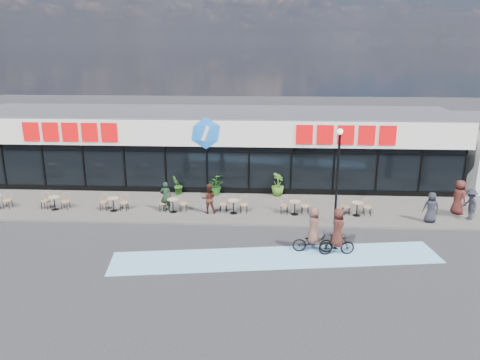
% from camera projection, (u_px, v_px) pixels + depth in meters
% --- Properties ---
extents(ground, '(120.00, 120.00, 0.00)m').
position_uv_depth(ground, '(189.00, 241.00, 21.63)').
color(ground, '#28282B').
rests_on(ground, ground).
extents(sidewalk, '(44.00, 5.00, 0.10)m').
position_uv_depth(sidewalk, '(202.00, 207.00, 25.93)').
color(sidewalk, '#5A5750').
rests_on(sidewalk, ground).
extents(bike_lane, '(14.17, 4.13, 0.01)m').
position_uv_depth(bike_lane, '(276.00, 258.00, 19.98)').
color(bike_lane, '#76B5E0').
rests_on(bike_lane, ground).
extents(building, '(30.60, 6.57, 4.75)m').
position_uv_depth(building, '(212.00, 146.00, 30.47)').
color(building, black).
rests_on(building, ground).
extents(lamp_post, '(0.28, 0.28, 4.83)m').
position_uv_depth(lamp_post, '(338.00, 168.00, 22.61)').
color(lamp_post, black).
rests_on(lamp_post, sidewalk).
extents(bistro_set_1, '(1.54, 0.62, 0.90)m').
position_uv_depth(bistro_set_1, '(55.00, 201.00, 25.36)').
color(bistro_set_1, tan).
rests_on(bistro_set_1, sidewalk).
extents(bistro_set_2, '(1.54, 0.62, 0.90)m').
position_uv_depth(bistro_set_2, '(114.00, 202.00, 25.18)').
color(bistro_set_2, tan).
rests_on(bistro_set_2, sidewalk).
extents(bistro_set_3, '(1.54, 0.62, 0.90)m').
position_uv_depth(bistro_set_3, '(173.00, 203.00, 25.01)').
color(bistro_set_3, tan).
rests_on(bistro_set_3, sidewalk).
extents(bistro_set_4, '(1.54, 0.62, 0.90)m').
position_uv_depth(bistro_set_4, '(234.00, 205.00, 24.83)').
color(bistro_set_4, tan).
rests_on(bistro_set_4, sidewalk).
extents(bistro_set_5, '(1.54, 0.62, 0.90)m').
position_uv_depth(bistro_set_5, '(295.00, 206.00, 24.66)').
color(bistro_set_5, tan).
rests_on(bistro_set_5, sidewalk).
extents(bistro_set_6, '(1.54, 0.62, 0.90)m').
position_uv_depth(bistro_set_6, '(357.00, 207.00, 24.49)').
color(bistro_set_6, tan).
rests_on(bistro_set_6, sidewalk).
extents(potted_plant_left, '(0.78, 0.82, 1.17)m').
position_uv_depth(potted_plant_left, '(177.00, 185.00, 27.71)').
color(potted_plant_left, '#245317').
rests_on(potted_plant_left, sidewalk).
extents(potted_plant_mid, '(1.29, 1.34, 1.13)m').
position_uv_depth(potted_plant_mid, '(215.00, 185.00, 27.76)').
color(potted_plant_mid, '#215719').
rests_on(potted_plant_mid, sidewalk).
extents(potted_plant_right, '(1.01, 1.01, 1.35)m').
position_uv_depth(potted_plant_right, '(278.00, 184.00, 27.59)').
color(potted_plant_right, '#38621C').
rests_on(potted_plant_right, sidewalk).
extents(patron_left, '(0.65, 0.47, 1.64)m').
position_uv_depth(patron_left, '(166.00, 196.00, 24.99)').
color(patron_left, black).
rests_on(patron_left, sidewalk).
extents(patron_right, '(0.85, 0.70, 1.62)m').
position_uv_depth(patron_right, '(209.00, 198.00, 24.70)').
color(patron_right, '#442118').
rests_on(patron_right, sidewalk).
extents(pedestrian_a, '(0.70, 1.11, 1.64)m').
position_uv_depth(pedestrian_a, '(470.00, 204.00, 23.80)').
color(pedestrian_a, '#22222B').
rests_on(pedestrian_a, sidewalk).
extents(pedestrian_b, '(0.87, 1.06, 1.86)m').
position_uv_depth(pedestrian_b, '(459.00, 197.00, 24.55)').
color(pedestrian_b, '#471D19').
rests_on(pedestrian_b, sidewalk).
extents(pedestrian_c, '(0.80, 0.56, 1.58)m').
position_uv_depth(pedestrian_c, '(431.00, 207.00, 23.44)').
color(pedestrian_c, '#212229').
rests_on(pedestrian_c, sidewalk).
extents(cyclist_a, '(1.61, 0.88, 2.12)m').
position_uv_depth(cyclist_a, '(337.00, 235.00, 20.02)').
color(cyclist_a, black).
rests_on(cyclist_a, ground).
extents(cyclist_b, '(1.77, 0.80, 2.07)m').
position_uv_depth(cyclist_b, '(313.00, 235.00, 20.32)').
color(cyclist_b, black).
rests_on(cyclist_b, ground).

